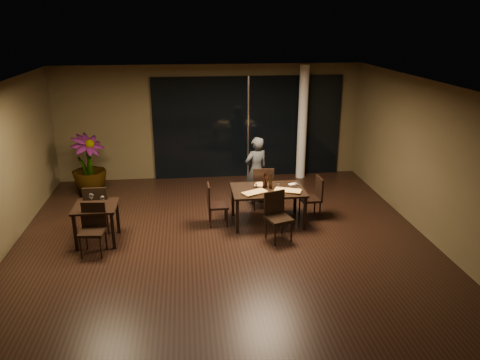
% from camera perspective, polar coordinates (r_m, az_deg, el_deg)
% --- Properties ---
extents(ground, '(8.00, 8.00, 0.00)m').
position_cam_1_polar(ground, '(9.15, -2.02, -7.52)').
color(ground, black).
rests_on(ground, ground).
extents(wall_back, '(8.00, 0.10, 3.00)m').
position_cam_1_polar(wall_back, '(12.49, -3.66, 7.08)').
color(wall_back, '#463C25').
rests_on(wall_back, ground).
extents(wall_front, '(8.00, 0.10, 3.00)m').
position_cam_1_polar(wall_front, '(4.90, 1.82, -12.97)').
color(wall_front, '#463C25').
rests_on(wall_front, ground).
extents(wall_right, '(0.10, 8.00, 3.00)m').
position_cam_1_polar(wall_right, '(9.75, 22.33, 2.20)').
color(wall_right, '#463C25').
rests_on(wall_right, ground).
extents(ceiling, '(8.00, 8.00, 0.04)m').
position_cam_1_polar(ceiling, '(8.25, -2.27, 11.58)').
color(ceiling, silver).
rests_on(ceiling, wall_back).
extents(window_panel, '(5.00, 0.06, 2.70)m').
position_cam_1_polar(window_panel, '(12.53, 0.98, 6.45)').
color(window_panel, black).
rests_on(window_panel, ground).
extents(column, '(0.24, 0.24, 3.00)m').
position_cam_1_polar(column, '(12.46, 7.62, 6.92)').
color(column, silver).
rests_on(column, ground).
extents(main_table, '(1.50, 1.00, 0.75)m').
position_cam_1_polar(main_table, '(9.72, 3.42, -1.53)').
color(main_table, black).
rests_on(main_table, ground).
extents(side_table, '(0.80, 0.80, 0.75)m').
position_cam_1_polar(side_table, '(9.31, -17.14, -3.71)').
color(side_table, black).
rests_on(side_table, ground).
extents(chair_main_far, '(0.48, 0.48, 0.99)m').
position_cam_1_polar(chair_main_far, '(10.45, 2.79, -0.71)').
color(chair_main_far, black).
rests_on(chair_main_far, ground).
extents(chair_main_near, '(0.56, 0.56, 0.95)m').
position_cam_1_polar(chair_main_near, '(9.09, 4.52, -4.07)').
color(chair_main_near, black).
rests_on(chair_main_near, ground).
extents(chair_main_left, '(0.42, 0.42, 0.89)m').
position_cam_1_polar(chair_main_left, '(9.68, -3.18, -2.74)').
color(chair_main_left, black).
rests_on(chair_main_left, ground).
extents(chair_main_right, '(0.44, 0.44, 0.91)m').
position_cam_1_polar(chair_main_right, '(10.14, 9.00, -1.85)').
color(chair_main_right, black).
rests_on(chair_main_right, ground).
extents(chair_side_far, '(0.46, 0.46, 1.00)m').
position_cam_1_polar(chair_side_far, '(9.72, -17.01, -3.12)').
color(chair_side_far, black).
rests_on(chair_side_far, ground).
extents(chair_side_near, '(0.48, 0.48, 0.95)m').
position_cam_1_polar(chair_side_near, '(8.95, -17.47, -5.34)').
color(chair_side_near, black).
rests_on(chair_side_near, ground).
extents(diner, '(0.63, 0.53, 1.57)m').
position_cam_1_polar(diner, '(10.78, 1.98, 1.20)').
color(diner, '#292B2E').
rests_on(diner, ground).
extents(potted_plant, '(1.14, 1.14, 1.48)m').
position_cam_1_polar(potted_plant, '(11.85, -17.99, 1.71)').
color(potted_plant, '#1F4818').
rests_on(potted_plant, ground).
extents(pizza_board_left, '(0.56, 0.44, 0.01)m').
position_cam_1_polar(pizza_board_left, '(9.44, 1.81, -1.62)').
color(pizza_board_left, '#4B3218').
rests_on(pizza_board_left, main_table).
extents(pizza_board_right, '(0.59, 0.40, 0.01)m').
position_cam_1_polar(pizza_board_right, '(9.59, 5.85, -1.38)').
color(pizza_board_right, '#402B14').
rests_on(pizza_board_right, main_table).
extents(oblong_pizza_left, '(0.53, 0.42, 0.02)m').
position_cam_1_polar(oblong_pizza_left, '(9.43, 1.81, -1.53)').
color(oblong_pizza_left, maroon).
rests_on(oblong_pizza_left, pizza_board_left).
extents(oblong_pizza_right, '(0.57, 0.42, 0.02)m').
position_cam_1_polar(oblong_pizza_right, '(9.58, 5.85, -1.29)').
color(oblong_pizza_right, maroon).
rests_on(oblong_pizza_right, pizza_board_right).
extents(round_pizza, '(0.27, 0.27, 0.01)m').
position_cam_1_polar(round_pizza, '(9.93, 2.58, -0.57)').
color(round_pizza, '#B73D14').
rests_on(round_pizza, main_table).
extents(bottle_a, '(0.07, 0.07, 0.32)m').
position_cam_1_polar(bottle_a, '(9.70, 3.00, -0.11)').
color(bottle_a, black).
rests_on(bottle_a, main_table).
extents(bottle_b, '(0.07, 0.07, 0.31)m').
position_cam_1_polar(bottle_b, '(9.68, 3.77, -0.20)').
color(bottle_b, black).
rests_on(bottle_b, main_table).
extents(bottle_c, '(0.07, 0.07, 0.32)m').
position_cam_1_polar(bottle_c, '(9.76, 3.16, 0.03)').
color(bottle_c, black).
rests_on(bottle_c, main_table).
extents(tumbler_left, '(0.07, 0.07, 0.08)m').
position_cam_1_polar(tumbler_left, '(9.76, 1.92, -0.72)').
color(tumbler_left, white).
rests_on(tumbler_left, main_table).
extents(tumbler_right, '(0.08, 0.08, 0.09)m').
position_cam_1_polar(tumbler_right, '(9.82, 4.75, -0.59)').
color(tumbler_right, white).
rests_on(tumbler_right, main_table).
extents(napkin_near, '(0.19, 0.13, 0.01)m').
position_cam_1_polar(napkin_near, '(9.68, 6.88, -1.22)').
color(napkin_near, white).
rests_on(napkin_near, main_table).
extents(napkin_far, '(0.20, 0.16, 0.01)m').
position_cam_1_polar(napkin_far, '(10.02, 6.47, -0.49)').
color(napkin_far, white).
rests_on(napkin_far, main_table).
extents(wine_glass_a, '(0.09, 0.09, 0.20)m').
position_cam_1_polar(wine_glass_a, '(9.34, -17.66, -2.18)').
color(wine_glass_a, white).
rests_on(wine_glass_a, side_table).
extents(wine_glass_b, '(0.08, 0.08, 0.18)m').
position_cam_1_polar(wine_glass_b, '(9.20, -16.41, -2.44)').
color(wine_glass_b, white).
rests_on(wine_glass_b, side_table).
extents(side_napkin, '(0.21, 0.17, 0.01)m').
position_cam_1_polar(side_napkin, '(9.02, -16.88, -3.51)').
color(side_napkin, white).
rests_on(side_napkin, side_table).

